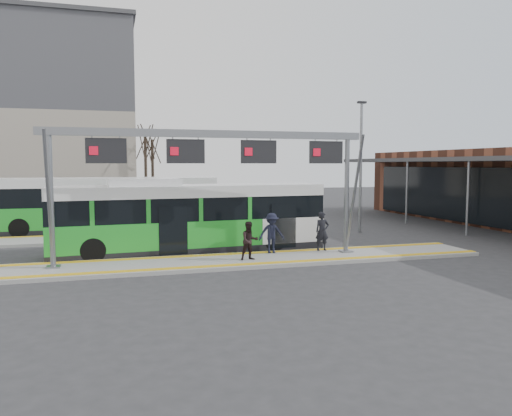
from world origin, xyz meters
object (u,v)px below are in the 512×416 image
at_px(hero_bus, 189,218).
at_px(passenger_c, 272,233).
at_px(gantry, 215,157).
at_px(passenger_a, 322,231).
at_px(passenger_b, 250,241).

distance_m(hero_bus, passenger_c, 3.91).
xyz_separation_m(gantry, passenger_c, (2.63, 0.71, -3.28)).
relative_size(gantry, hero_bus, 1.05).
bearing_deg(hero_bus, passenger_c, -36.62).
height_order(gantry, passenger_a, gantry).
bearing_deg(passenger_b, passenger_a, 12.61).
distance_m(hero_bus, passenger_a, 6.03).
height_order(hero_bus, passenger_b, hero_bus).
bearing_deg(passenger_c, passenger_a, 7.60).
xyz_separation_m(hero_bus, passenger_c, (3.26, -2.10, -0.52)).
bearing_deg(hero_bus, passenger_b, -64.12).
height_order(passenger_a, passenger_c, passenger_c).
xyz_separation_m(passenger_b, passenger_c, (1.34, 1.27, 0.09)).
bearing_deg(hero_bus, passenger_a, -24.51).
bearing_deg(passenger_c, hero_bus, 155.37).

